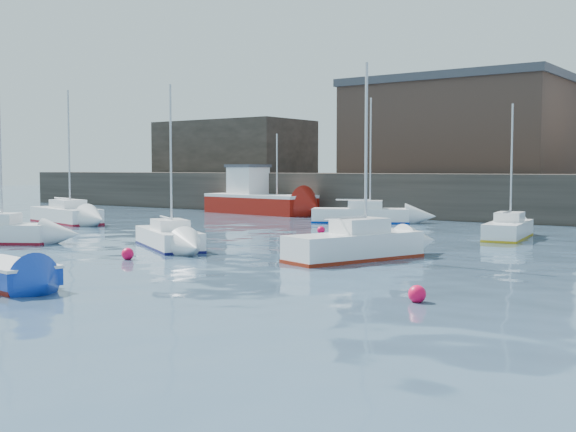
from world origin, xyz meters
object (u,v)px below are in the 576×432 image
Objects in this scene: fishing_boat at (258,198)px; sailboat_e at (66,214)px; sailboat_c at (355,245)px; buoy_mid at (417,302)px; sailboat_b at (169,237)px; buoy_near at (128,259)px; blue_dinghy at (5,273)px; sailboat_h at (361,215)px; sailboat_f at (508,229)px; buoy_far at (321,234)px.

fishing_boat is 1.14× the size of sailboat_e.
sailboat_c reaches higher than buoy_mid.
sailboat_e is at bearing 157.55° from sailboat_b.
buoy_mid is (12.44, -1.55, 0.00)m from buoy_near.
sailboat_e is at bearing 158.52° from buoy_mid.
sailboat_e reaches higher than blue_dinghy.
sailboat_h reaches higher than buoy_mid.
buoy_mid is (3.71, -17.72, -0.46)m from sailboat_f.
blue_dinghy is 0.61× the size of sailboat_f.
sailboat_h is at bearing 123.04° from buoy_mid.
sailboat_b is 16.40m from sailboat_e.
buoy_near is (2.09, -20.80, -0.50)m from sailboat_h.
sailboat_e is 1.25× the size of sailboat_f.
fishing_boat is at bearing 135.54° from sailboat_c.
fishing_boat reaches higher than buoy_near.
sailboat_e reaches higher than sailboat_f.
sailboat_c is at bearing -99.27° from sailboat_f.
sailboat_e is 17.02m from buoy_far.
buoy_far is (1.57, 9.38, -0.44)m from sailboat_b.
sailboat_f is (10.28, 12.52, 0.01)m from sailboat_b.
sailboat_f is 14.20× the size of buoy_mid.
buoy_mid is 1.13× the size of buoy_far.
sailboat_e reaches higher than buoy_mid.
sailboat_f is (6.82, 22.45, 0.05)m from blue_dinghy.
blue_dinghy is 8.69× the size of buoy_mid.
buoy_far is (-1.89, 19.31, -0.40)m from blue_dinghy.
buoy_near is (-1.91, 6.27, -0.40)m from blue_dinghy.
sailboat_e is 18.22m from sailboat_h.
sailboat_h is (-8.97, 15.97, -0.05)m from sailboat_c.
buoy_near is 12.54m from buoy_mid.
fishing_boat is 1.42× the size of sailboat_f.
buoy_far is (16.72, 3.12, -0.53)m from sailboat_e.
buoy_near is at bearing -67.06° from sailboat_b.
sailboat_c is (19.92, -19.55, -0.58)m from fishing_boat.
sailboat_h is 20.91m from buoy_near.
blue_dinghy is 8.69× the size of buoy_near.
sailboat_c is 1.12× the size of sailboat_f.
sailboat_e is at bearing 138.98° from blue_dinghy.
sailboat_b is 1.05× the size of sailboat_f.
sailboat_h is at bearing 95.74° from buoy_near.
sailboat_e is (-18.61, 16.19, 0.13)m from blue_dinghy.
sailboat_f is at bearing 19.80° from buoy_far.
sailboat_b is at bearing -172.07° from sailboat_c.
sailboat_f is at bearing 80.73° from sailboat_c.
sailboat_b reaches higher than buoy_mid.
sailboat_h is 18.98× the size of buoy_far.
buoy_near is at bearing -118.35° from sailboat_f.
sailboat_e is at bearing -169.43° from buoy_far.
buoy_mid is (13.99, -5.20, -0.44)m from sailboat_b.
sailboat_c is at bearing 131.13° from buoy_mid.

